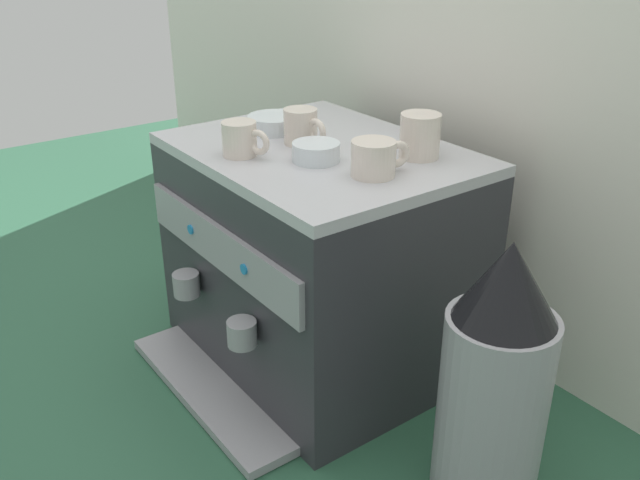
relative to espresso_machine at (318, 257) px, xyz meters
name	(u,v)px	position (x,y,z in m)	size (l,w,h in m)	color
ground_plane	(320,350)	(0.00, 0.00, -0.24)	(4.00, 4.00, 0.00)	#28563D
tiled_backsplash_wall	(443,111)	(0.00, 0.35, 0.27)	(2.80, 0.03, 1.01)	silver
espresso_machine	(318,257)	(0.00, 0.00, 0.00)	(0.60, 0.58, 0.49)	#2D2D33
ceramic_cup_0	(241,139)	(-0.05, -0.15, 0.28)	(0.10, 0.07, 0.07)	beige
ceramic_cup_1	(420,135)	(0.15, 0.13, 0.29)	(0.11, 0.09, 0.08)	beige
ceramic_cup_2	(302,127)	(-0.04, -0.01, 0.28)	(0.11, 0.07, 0.07)	beige
ceramic_cup_3	(375,158)	(0.19, -0.01, 0.28)	(0.08, 0.12, 0.06)	beige
ceramic_bowl_0	(274,124)	(-0.16, -0.01, 0.26)	(0.11, 0.11, 0.03)	silver
ceramic_bowl_1	(316,152)	(0.06, -0.05, 0.26)	(0.09, 0.09, 0.04)	silver
coffee_grinder	(495,385)	(0.51, -0.03, -0.01)	(0.18, 0.18, 0.49)	#939399
milk_pitcher	(208,253)	(-0.48, -0.03, -0.18)	(0.10, 0.10, 0.13)	#B7B7BC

